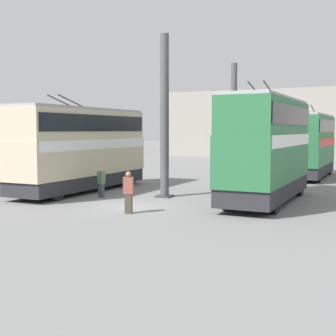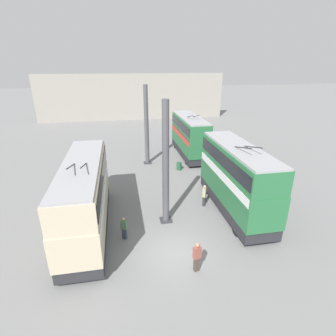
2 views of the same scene
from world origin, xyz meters
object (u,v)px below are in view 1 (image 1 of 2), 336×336
at_px(person_by_left_row, 234,179).
at_px(bus_right_near, 81,144).
at_px(bus_left_far, 310,142).
at_px(person_aisle_foreground, 129,191).
at_px(person_by_right_row, 101,182).
at_px(bus_left_near, 267,143).
at_px(oil_drum, 264,176).

bearing_deg(person_by_left_row, bus_right_near, -141.35).
xyz_separation_m(bus_left_far, person_aisle_foreground, (-18.79, 4.55, -1.72)).
height_order(bus_left_far, person_by_right_row, bus_left_far).
height_order(bus_left_near, bus_left_far, bus_left_near).
distance_m(person_aisle_foreground, person_by_right_row, 5.17).
bearing_deg(person_by_left_row, person_by_right_row, -125.32).
bearing_deg(bus_left_far, bus_right_near, 142.11).
distance_m(bus_right_near, oil_drum, 12.71).
distance_m(person_aisle_foreground, oil_drum, 14.54).
bearing_deg(bus_left_far, person_by_right_row, 151.44).
bearing_deg(person_aisle_foreground, person_by_right_row, -150.00).
bearing_deg(bus_right_near, oil_drum, -42.19).
xyz_separation_m(bus_left_far, person_by_right_row, (-15.24, 8.29, -1.86)).
bearing_deg(person_by_right_row, oil_drum, -5.12).
xyz_separation_m(person_by_left_row, oil_drum, (7.70, 0.26, -0.54)).
distance_m(bus_left_far, person_by_left_row, 12.43).
relative_size(bus_left_far, person_by_left_row, 5.13).
relative_size(bus_left_near, bus_left_far, 1.00).
height_order(bus_left_near, person_by_left_row, bus_left_near).
bearing_deg(person_by_right_row, bus_left_far, -4.52).
relative_size(bus_left_near, person_by_right_row, 5.83).
relative_size(bus_left_far, oil_drum, 11.18).
bearing_deg(bus_left_near, bus_right_near, 92.56).
bearing_deg(oil_drum, bus_left_near, -165.50).
bearing_deg(bus_left_near, person_by_right_row, 103.67).
relative_size(bus_right_near, person_aisle_foreground, 5.77).
height_order(person_by_right_row, person_by_left_row, person_by_left_row).
relative_size(bus_right_near, person_by_left_row, 5.83).
bearing_deg(person_aisle_foreground, bus_left_far, 149.88).
distance_m(bus_left_far, oil_drum, 5.48).
xyz_separation_m(bus_right_near, oil_drum, (9.25, -8.39, -2.33)).
bearing_deg(person_aisle_foreground, oil_drum, 154.47).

